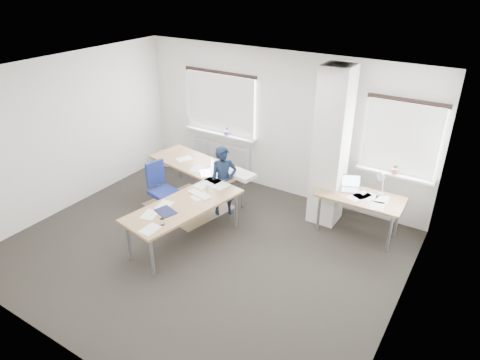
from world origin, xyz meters
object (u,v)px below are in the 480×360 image
Objects in this scene: person at (224,181)px; desk_side at (360,198)px; desk_main at (194,184)px; task_chair at (163,199)px.

desk_side is at bearing -30.48° from person.
desk_main is 3.05× the size of task_chair.
desk_main is 0.77m from task_chair.
desk_side is (2.63, 1.10, -0.01)m from desk_main.
desk_side is 1.07× the size of person.
person is at bearing 43.26° from task_chair.
person is at bearing -164.99° from desk_side.
task_chair is 1.19m from person.
task_chair reaches higher than desk_main.
desk_main is 2.85m from desk_side.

